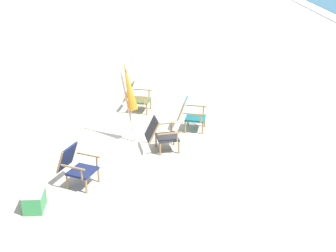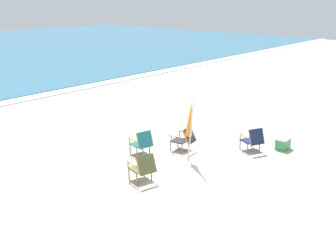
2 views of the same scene
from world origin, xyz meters
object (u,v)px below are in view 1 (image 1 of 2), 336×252
umbrella_furled_orange (128,86)px  beach_chair_back_right (160,134)px  cooler_box (34,199)px  beach_chair_front_left (135,96)px  beach_chair_back_left (75,165)px  beach_chair_far_center (190,113)px

umbrella_furled_orange → beach_chair_back_right: bearing=49.5°
umbrella_furled_orange → cooler_box: bearing=-30.1°
beach_chair_front_left → cooler_box: (4.78, -1.77, -0.23)m
beach_chair_front_left → cooler_box: size_ratio=1.67×
beach_chair_front_left → cooler_box: beach_chair_front_left is taller
umbrella_furled_orange → beach_chair_front_left: bearing=176.8°
beach_chair_front_left → umbrella_furled_orange: size_ratio=0.39×
beach_chair_back_left → beach_chair_far_center: bearing=136.0°
beach_chair_back_left → beach_chair_back_right: 2.23m
beach_chair_front_left → cooler_box: bearing=-20.3°
beach_chair_back_left → cooler_box: (0.86, -0.65, -0.23)m
beach_chair_front_left → umbrella_furled_orange: umbrella_furled_orange is taller
beach_chair_front_left → beach_chair_back_right: (2.50, 0.60, -0.00)m
beach_chair_back_right → beach_chair_back_left: bearing=-50.6°
umbrella_furled_orange → cooler_box: 3.52m
beach_chair_back_left → beach_chair_back_right: bearing=129.4°
beach_chair_front_left → umbrella_furled_orange: bearing=-3.2°
beach_chair_far_center → beach_chair_back_right: bearing=-33.5°
beach_chair_back_left → beach_chair_back_right: size_ratio=1.05×
umbrella_furled_orange → cooler_box: (2.88, -1.67, -1.16)m
beach_chair_back_left → umbrella_furled_orange: size_ratio=0.41×
beach_chair_far_center → umbrella_furled_orange: bearing=-68.9°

